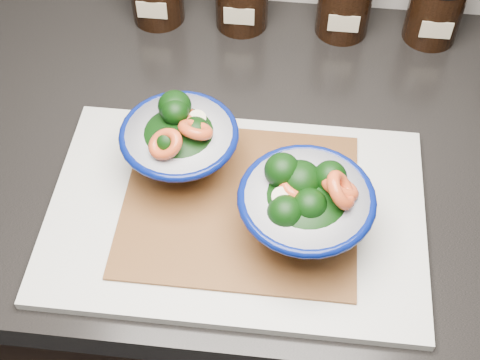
# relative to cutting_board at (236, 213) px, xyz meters

# --- Properties ---
(cabinet) EXTENTS (3.43, 0.58, 0.86)m
(cabinet) POSITION_rel_cutting_board_xyz_m (0.02, 0.12, -0.48)
(cabinet) COLOR black
(cabinet) RESTS_ON ground
(countertop) EXTENTS (3.50, 0.60, 0.04)m
(countertop) POSITION_rel_cutting_board_xyz_m (0.02, 0.12, -0.03)
(countertop) COLOR black
(countertop) RESTS_ON cabinet
(cutting_board) EXTENTS (0.45, 0.30, 0.01)m
(cutting_board) POSITION_rel_cutting_board_xyz_m (0.00, 0.00, 0.00)
(cutting_board) COLOR silver
(cutting_board) RESTS_ON countertop
(bamboo_mat) EXTENTS (0.28, 0.24, 0.00)m
(bamboo_mat) POSITION_rel_cutting_board_xyz_m (0.00, 0.01, 0.01)
(bamboo_mat) COLOR brown
(bamboo_mat) RESTS_ON cutting_board
(bowl_left) EXTENTS (0.14, 0.14, 0.10)m
(bowl_left) POSITION_rel_cutting_board_xyz_m (-0.07, 0.06, 0.05)
(bowl_left) COLOR white
(bowl_left) RESTS_ON bamboo_mat
(bowl_right) EXTENTS (0.15, 0.15, 0.12)m
(bowl_right) POSITION_rel_cutting_board_xyz_m (0.08, -0.02, 0.06)
(bowl_right) COLOR white
(bowl_right) RESTS_ON bamboo_mat
(spice_jar_d) EXTENTS (0.08, 0.08, 0.11)m
(spice_jar_d) POSITION_rel_cutting_board_xyz_m (0.25, 0.36, 0.05)
(spice_jar_d) COLOR black
(spice_jar_d) RESTS_ON countertop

